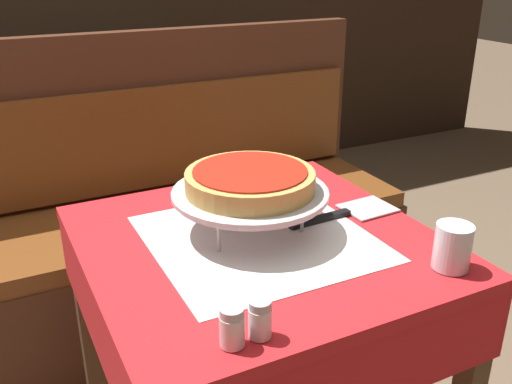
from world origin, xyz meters
The scene contains 10 objects.
dining_table_front centered at (0.00, 0.00, 0.63)m, with size 0.73×0.73×0.75m.
dining_table_rear centered at (0.02, 1.67, 0.65)m, with size 0.79×0.79×0.74m.
booth_bench centered at (0.08, 0.81, 0.32)m, with size 1.64×0.52×1.07m.
pizza_pan_stand centered at (0.00, 0.04, 0.83)m, with size 0.34×0.34×0.10m.
deep_dish_pizza centered at (0.00, 0.04, 0.87)m, with size 0.28×0.28×0.05m.
pizza_server centered at (0.24, 0.01, 0.75)m, with size 0.28×0.11×0.01m.
water_glass_near centered at (0.28, -0.28, 0.79)m, with size 0.07×0.07×0.09m.
salt_shaker centered at (-0.20, -0.30, 0.78)m, with size 0.04×0.04×0.07m.
pepper_shaker centered at (-0.15, -0.30, 0.78)m, with size 0.04×0.04×0.07m.
condiment_caddy centered at (0.13, 1.64, 0.78)m, with size 0.13×0.13×0.16m.
Camera 1 is at (-0.50, -0.98, 1.32)m, focal length 40.00 mm.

